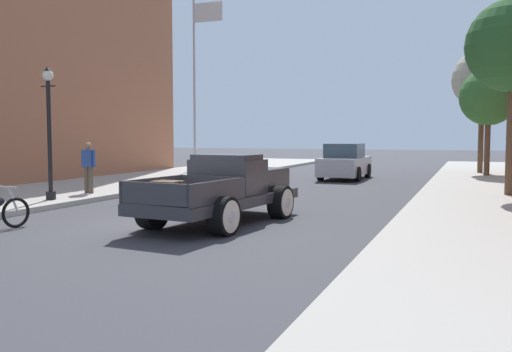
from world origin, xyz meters
name	(u,v)px	position (x,y,z in m)	size (l,w,h in m)	color
ground_plane	(178,226)	(0.00, 0.00, 0.00)	(140.00, 140.00, 0.00)	#3D3D42
hotrod_truck_gunmetal	(226,190)	(0.78, 0.88, 0.75)	(2.54, 5.07, 1.58)	#333338
car_background_silver	(345,163)	(0.65, 14.56, 0.77)	(1.88, 4.31, 1.65)	#B7B7BC
pedestrian_sidewalk_left	(88,164)	(-5.45, 3.91, 1.09)	(0.53, 0.22, 1.65)	brown
street_lamp_near	(49,123)	(-5.33, 2.01, 2.39)	(0.50, 0.32, 3.85)	black
flagpole	(198,65)	(-7.64, 16.01, 5.77)	(1.74, 0.16, 9.16)	#B2B2B7
street_tree_third	(489,97)	(6.77, 17.34, 3.78)	(2.64, 2.64, 4.98)	brown
street_tree_farthest	(482,80)	(6.51, 19.37, 4.79)	(2.97, 2.97, 6.16)	brown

